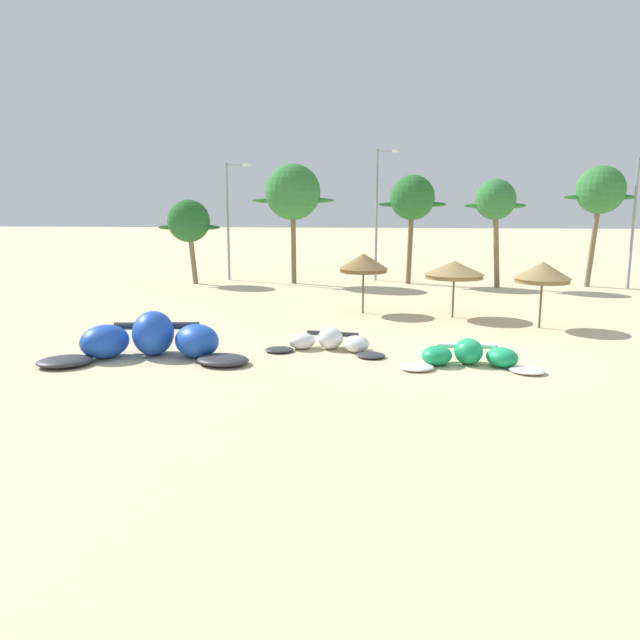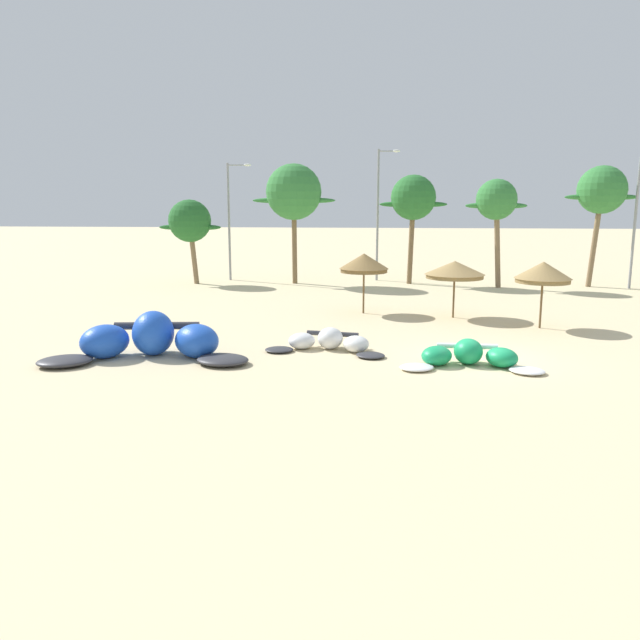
% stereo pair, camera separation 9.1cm
% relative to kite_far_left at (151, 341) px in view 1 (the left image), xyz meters
% --- Properties ---
extents(ground_plane, '(260.00, 260.00, 0.00)m').
position_rel_kite_far_left_xyz_m(ground_plane, '(12.42, 0.98, -0.65)').
color(ground_plane, beige).
extents(kite_far_left, '(7.95, 4.15, 1.71)m').
position_rel_kite_far_left_xyz_m(kite_far_left, '(0.00, 0.00, 0.00)').
color(kite_far_left, '#333338').
rests_on(kite_far_left, ground).
extents(kite_left, '(4.99, 2.67, 0.87)m').
position_rel_kite_far_left_xyz_m(kite_left, '(6.61, 1.82, -0.32)').
color(kite_left, '#333338').
rests_on(kite_left, ground).
extents(kite_left_of_center, '(5.26, 2.42, 0.94)m').
position_rel_kite_far_left_xyz_m(kite_left_of_center, '(11.83, -0.12, -0.29)').
color(kite_left_of_center, white).
rests_on(kite_left_of_center, ground).
extents(beach_umbrella_near_van, '(2.60, 2.60, 3.19)m').
position_rel_kite_far_left_xyz_m(beach_umbrella_near_van, '(7.73, 10.50, 2.04)').
color(beach_umbrella_near_van, brown).
rests_on(beach_umbrella_near_van, ground).
extents(beach_umbrella_middle, '(3.03, 3.03, 2.91)m').
position_rel_kite_far_left_xyz_m(beach_umbrella_middle, '(12.34, 9.66, 1.82)').
color(beach_umbrella_middle, brown).
rests_on(beach_umbrella_middle, ground).
extents(beach_umbrella_near_palms, '(2.60, 2.60, 3.12)m').
position_rel_kite_far_left_xyz_m(beach_umbrella_near_palms, '(16.09, 7.27, 1.98)').
color(beach_umbrella_near_palms, brown).
rests_on(beach_umbrella_near_palms, ground).
extents(palm_leftmost, '(4.57, 3.05, 6.07)m').
position_rel_kite_far_left_xyz_m(palm_leftmost, '(-5.14, 21.91, 3.83)').
color(palm_leftmost, '#7F6647').
rests_on(palm_leftmost, ground).
extents(palm_left, '(5.99, 3.99, 8.58)m').
position_rel_kite_far_left_xyz_m(palm_left, '(2.31, 22.77, 5.87)').
color(palm_left, brown).
rests_on(palm_left, ground).
extents(palm_left_of_gap, '(4.81, 3.21, 7.80)m').
position_rel_kite_far_left_xyz_m(palm_left_of_gap, '(10.83, 23.40, 5.45)').
color(palm_left_of_gap, brown).
rests_on(palm_left_of_gap, ground).
extents(palm_center_left, '(4.16, 2.77, 7.42)m').
position_rel_kite_far_left_xyz_m(palm_center_left, '(16.38, 21.87, 5.26)').
color(palm_center_left, '#7F6647').
rests_on(palm_center_left, ground).
extents(palm_center_right, '(4.93, 3.29, 8.34)m').
position_rel_kite_far_left_xyz_m(palm_center_right, '(23.59, 22.95, 5.95)').
color(palm_center_right, '#7F6647').
rests_on(palm_center_right, ground).
extents(lamppost_west, '(1.88, 0.24, 8.73)m').
position_rel_kite_far_left_xyz_m(lamppost_west, '(-2.71, 24.39, 4.26)').
color(lamppost_west, gray).
rests_on(lamppost_west, ground).
extents(lamppost_west_center, '(1.67, 0.24, 9.71)m').
position_rel_kite_far_left_xyz_m(lamppost_west_center, '(8.42, 25.23, 4.73)').
color(lamppost_west_center, gray).
rests_on(lamppost_west_center, ground).
extents(lamppost_east_center, '(1.67, 0.24, 8.77)m').
position_rel_kite_far_left_xyz_m(lamppost_east_center, '(25.80, 22.20, 4.25)').
color(lamppost_east_center, gray).
rests_on(lamppost_east_center, ground).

